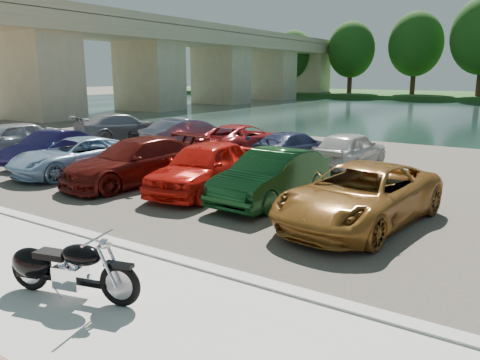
{
  "coord_description": "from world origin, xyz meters",
  "views": [
    {
      "loc": [
        4.95,
        -4.16,
        3.47
      ],
      "look_at": [
        -0.76,
        4.56,
        1.1
      ],
      "focal_mm": 35.0,
      "sensor_mm": 36.0,
      "label": 1
    }
  ],
  "objects_px": {
    "car_0": "(7,140)",
    "car_2": "(76,156)",
    "motorcycle": "(61,268)",
    "car_1": "(50,148)"
  },
  "relations": [
    {
      "from": "car_0",
      "to": "car_1",
      "type": "relative_size",
      "value": 1.16
    },
    {
      "from": "car_0",
      "to": "car_2",
      "type": "height_order",
      "value": "car_0"
    },
    {
      "from": "motorcycle",
      "to": "car_2",
      "type": "relative_size",
      "value": 0.5
    },
    {
      "from": "motorcycle",
      "to": "car_2",
      "type": "distance_m",
      "value": 9.82
    },
    {
      "from": "motorcycle",
      "to": "car_2",
      "type": "bearing_deg",
      "value": 126.44
    },
    {
      "from": "car_0",
      "to": "motorcycle",
      "type": "bearing_deg",
      "value": -24.48
    },
    {
      "from": "car_1",
      "to": "car_2",
      "type": "relative_size",
      "value": 0.85
    },
    {
      "from": "car_1",
      "to": "car_2",
      "type": "bearing_deg",
      "value": -26.82
    },
    {
      "from": "car_0",
      "to": "car_1",
      "type": "bearing_deg",
      "value": 10.11
    },
    {
      "from": "car_1",
      "to": "car_0",
      "type": "bearing_deg",
      "value": 175.83
    }
  ]
}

